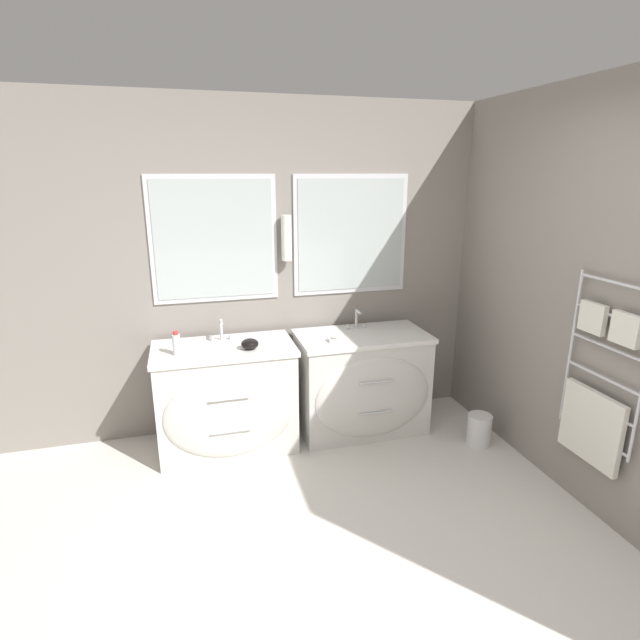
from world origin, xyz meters
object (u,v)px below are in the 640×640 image
at_px(vanity_right, 363,383).
at_px(toiletry_bottle, 176,344).
at_px(amenity_bowl, 250,344).
at_px(vanity_left, 227,398).
at_px(waste_bin, 479,429).

relative_size(vanity_right, toiletry_bottle, 6.00).
relative_size(vanity_right, amenity_bowl, 8.11).
height_order(toiletry_bottle, amenity_bowl, toiletry_bottle).
height_order(vanity_left, amenity_bowl, amenity_bowl).
distance_m(toiletry_bottle, waste_bin, 2.38).
bearing_deg(amenity_bowl, toiletry_bottle, 178.17).
bearing_deg(waste_bin, toiletry_bottle, 169.52).
height_order(vanity_left, toiletry_bottle, toiletry_bottle).
distance_m(vanity_right, amenity_bowl, 1.01).
xyz_separation_m(vanity_left, amenity_bowl, (0.18, -0.07, 0.44)).
bearing_deg(toiletry_bottle, vanity_left, 9.90).
height_order(vanity_right, toiletry_bottle, toiletry_bottle).
distance_m(vanity_left, waste_bin, 1.96).
relative_size(vanity_left, toiletry_bottle, 6.00).
height_order(toiletry_bottle, waste_bin, toiletry_bottle).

